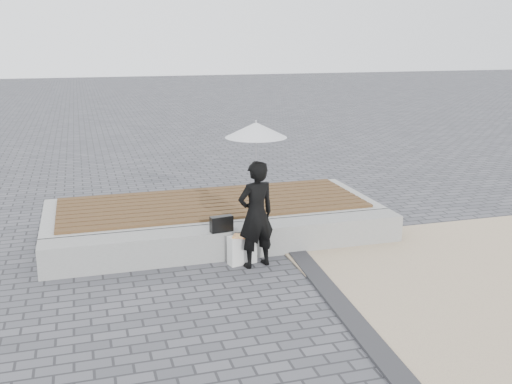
% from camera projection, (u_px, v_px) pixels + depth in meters
% --- Properties ---
extents(ground, '(80.00, 80.00, 0.00)m').
position_uv_depth(ground, '(266.00, 303.00, 6.70)').
color(ground, '#525157').
rests_on(ground, ground).
extents(edging_band, '(0.61, 5.20, 0.04)m').
position_uv_depth(edging_band, '(346.00, 312.00, 6.44)').
color(edging_band, '#2E2D30').
rests_on(edging_band, ground).
extents(seating_ledge, '(5.00, 0.45, 0.40)m').
position_uv_depth(seating_ledge, '(231.00, 241.00, 8.13)').
color(seating_ledge, '#979893').
rests_on(seating_ledge, ground).
extents(timber_platform, '(5.00, 2.00, 0.40)m').
position_uv_depth(timber_platform, '(212.00, 216.00, 9.24)').
color(timber_platform, '#AFAFA9').
rests_on(timber_platform, ground).
extents(timber_decking, '(4.60, 1.80, 0.04)m').
position_uv_depth(timber_decking, '(212.00, 203.00, 9.19)').
color(timber_decking, brown).
rests_on(timber_decking, timber_platform).
extents(woman, '(0.58, 0.45, 1.40)m').
position_uv_depth(woman, '(256.00, 214.00, 7.61)').
color(woman, black).
rests_on(woman, ground).
extents(parasol, '(0.77, 0.77, 0.98)m').
position_uv_depth(parasol, '(256.00, 130.00, 7.33)').
color(parasol, '#B8B8BD').
rests_on(parasol, ground).
extents(handbag, '(0.32, 0.15, 0.21)m').
position_uv_depth(handbag, '(221.00, 224.00, 7.87)').
color(handbag, black).
rests_on(handbag, seating_ledge).
extents(canvas_tote, '(0.40, 0.24, 0.39)m').
position_uv_depth(canvas_tote, '(242.00, 249.00, 7.83)').
color(canvas_tote, silver).
rests_on(canvas_tote, ground).
extents(magazine, '(0.32, 0.28, 0.01)m').
position_uv_depth(magazine, '(243.00, 236.00, 7.73)').
color(magazine, '#CB3A4E').
rests_on(magazine, canvas_tote).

